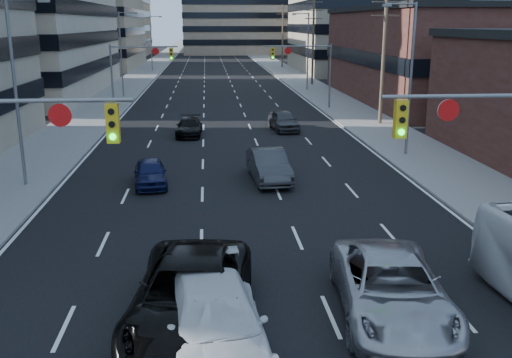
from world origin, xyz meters
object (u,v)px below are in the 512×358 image
object	(u,v)px
white_van	(215,323)
silver_suv	(391,288)
black_pickup	(191,295)
sedan_blue	(150,173)

from	to	relation	value
white_van	silver_suv	size ratio (longest dim) A/B	0.95
black_pickup	white_van	xyz separation A→B (m)	(0.60, -1.34, -0.08)
white_van	silver_suv	world-z (taller)	silver_suv
silver_suv	sedan_blue	world-z (taller)	silver_suv
black_pickup	silver_suv	size ratio (longest dim) A/B	1.08
black_pickup	silver_suv	bearing A→B (deg)	6.47
white_van	sedan_blue	xyz separation A→B (m)	(-2.98, 15.35, -0.18)
silver_suv	black_pickup	bearing A→B (deg)	-173.04
white_van	silver_suv	xyz separation A→B (m)	(4.83, 1.43, 0.01)
black_pickup	sedan_blue	size ratio (longest dim) A/B	1.72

